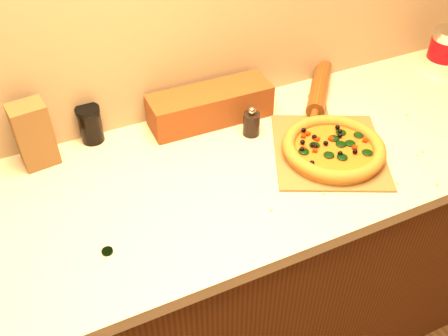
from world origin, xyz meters
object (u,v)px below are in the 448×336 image
dark_jar (90,124)px  coffee_canister (446,50)px  pizza_peel (328,147)px  pizza (333,148)px  rolling_pin (319,88)px  pepper_grinder (251,123)px

dark_jar → coffee_canister: bearing=-5.6°
pizza_peel → pizza: size_ratio=1.71×
rolling_pin → dark_jar: (-0.76, 0.08, 0.03)m
pizza → pepper_grinder: size_ratio=3.05×
pizza_peel → rolling_pin: 0.29m
pizza_peel → rolling_pin: bearing=87.8°
pizza_peel → pepper_grinder: pepper_grinder is taller
pizza_peel → pizza: pizza is taller
rolling_pin → pizza: bearing=-116.1°
rolling_pin → dark_jar: size_ratio=3.07×
pepper_grinder → coffee_canister: coffee_canister is taller
rolling_pin → coffee_canister: bearing=-5.3°
pizza_peel → rolling_pin: rolling_pin is taller
pepper_grinder → coffee_canister: (0.81, 0.05, 0.04)m
pizza_peel → pepper_grinder: size_ratio=5.20×
pizza_peel → pepper_grinder: bearing=162.8°
rolling_pin → pizza_peel: bearing=-117.9°
pizza_peel → dark_jar: size_ratio=4.42×
coffee_canister → dark_jar: coffee_canister is taller
pizza → pepper_grinder: 0.26m
pepper_grinder → dark_jar: dark_jar is taller
rolling_pin → dark_jar: dark_jar is taller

